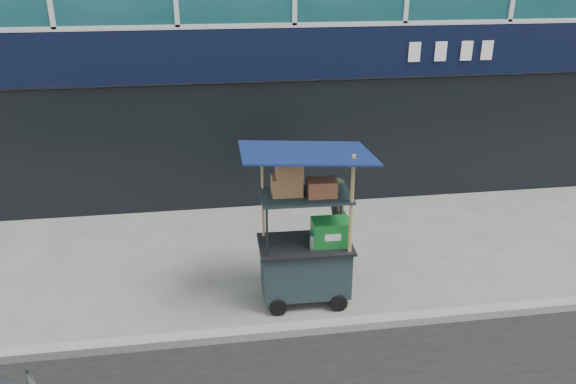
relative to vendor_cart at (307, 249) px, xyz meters
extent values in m
plane|color=#605F5B|center=(0.35, -0.58, -0.80)|extent=(80.00, 80.00, 0.00)
cube|color=gray|center=(0.35, -0.78, -0.74)|extent=(80.00, 0.18, 0.12)
cube|color=black|center=(0.35, 3.28, 2.10)|extent=(15.68, 0.06, 0.90)
cube|color=black|center=(0.35, 3.32, 0.40)|extent=(15.68, 0.04, 2.40)
cube|color=#1A292C|center=(-0.02, 0.01, -0.31)|extent=(1.21, 0.72, 0.70)
cylinder|color=black|center=(-0.44, -0.35, -0.68)|extent=(0.24, 0.06, 0.24)
cylinder|color=black|center=(0.39, -0.37, -0.68)|extent=(0.24, 0.06, 0.24)
cube|color=black|center=(-0.02, 0.01, 0.06)|extent=(1.29, 0.81, 0.04)
cylinder|color=black|center=(-0.57, -0.28, 0.42)|extent=(0.03, 0.03, 0.75)
cylinder|color=black|center=(0.52, -0.30, 0.42)|extent=(0.03, 0.03, 0.75)
cylinder|color=black|center=(-0.56, 0.32, 0.42)|extent=(0.03, 0.03, 0.75)
cylinder|color=black|center=(0.54, 0.29, 0.42)|extent=(0.03, 0.03, 0.75)
cube|color=#1A292C|center=(-0.02, 0.01, 0.79)|extent=(1.21, 0.72, 0.03)
cylinder|color=#9E7A47|center=(0.52, -0.30, 0.32)|extent=(0.05, 0.05, 2.24)
cylinder|color=#9E7A47|center=(-0.56, 0.32, 0.27)|extent=(0.04, 0.04, 2.14)
cube|color=#0C1A44|center=(-0.02, 0.01, 1.39)|extent=(1.71, 1.23, 0.20)
cube|color=#0E5B21|center=(0.32, -0.05, 0.26)|extent=(0.51, 0.36, 0.35)
cylinder|color=silver|center=(0.04, -0.19, 0.18)|extent=(0.07, 0.07, 0.20)
cylinder|color=#1A2DC4|center=(0.04, -0.19, 0.29)|extent=(0.03, 0.03, 0.02)
cube|color=brown|center=(-0.27, 0.06, 0.93)|extent=(0.41, 0.31, 0.25)
cube|color=olive|center=(0.18, -0.05, 0.91)|extent=(0.38, 0.29, 0.22)
cube|color=brown|center=(-0.24, 0.04, 1.15)|extent=(0.35, 0.27, 0.20)
imported|color=black|center=(0.61, 0.78, -0.05)|extent=(0.40, 0.57, 1.51)
camera|label=1|loc=(-1.25, -6.68, 3.71)|focal=35.00mm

